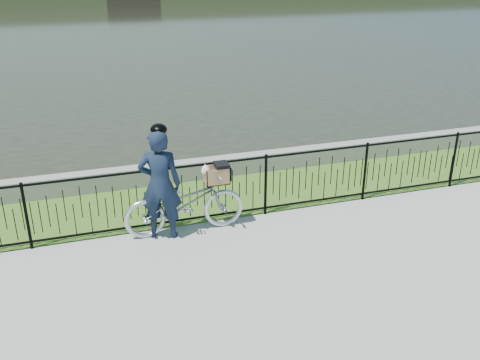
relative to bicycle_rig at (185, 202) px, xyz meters
name	(u,v)px	position (x,y,z in m)	size (l,w,h in m)	color
ground	(240,268)	(0.51, -1.40, -0.54)	(120.00, 120.00, 0.00)	gray
grass_strip	(198,198)	(0.51, 1.20, -0.54)	(60.00, 2.00, 0.01)	#3D611E
water	(93,21)	(0.51, 31.60, -0.54)	(120.00, 120.00, 0.00)	#27271E
quay_wall	(187,171)	(0.51, 2.20, -0.34)	(60.00, 0.30, 0.40)	gray
fence	(211,192)	(0.51, 0.20, 0.03)	(14.00, 0.06, 1.15)	black
bicycle_rig	(185,202)	(0.00, 0.00, 0.00)	(2.03, 0.71, 1.19)	silver
cyclist	(160,183)	(-0.40, -0.04, 0.42)	(0.78, 0.62, 1.95)	black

